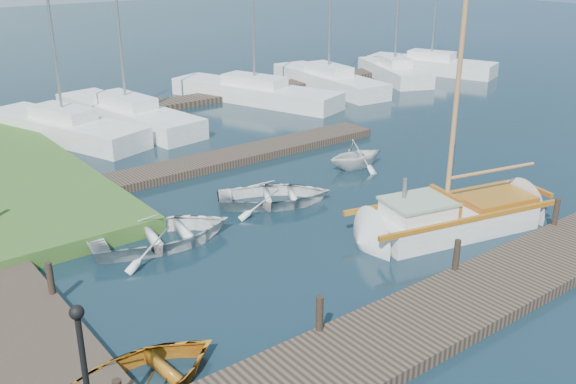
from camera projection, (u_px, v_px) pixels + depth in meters
ground at (288, 229)px, 19.17m from camera, size 160.00×160.00×0.00m
near_dock at (447, 310)px, 14.68m from camera, size 18.00×2.20×0.30m
far_dock at (227, 158)px, 25.06m from camera, size 14.00×1.60×0.30m
pontoon at (256, 90)px, 36.62m from camera, size 30.00×1.60×0.30m
mooring_post_1 at (320, 313)px, 13.52m from camera, size 0.16×0.16×0.80m
mooring_post_2 at (457, 255)px, 16.07m from camera, size 0.16×0.16×0.80m
mooring_post_3 at (556, 212)px, 18.63m from camera, size 0.16×0.16×0.80m
mooring_post_4 at (50, 278)px, 14.94m from camera, size 0.16×0.16×0.80m
lamp_post at (82, 353)px, 10.25m from camera, size 0.24×0.24×2.44m
sailboat at (455, 219)px, 19.04m from camera, size 7.41×3.49×9.83m
dinghy at (139, 374)px, 12.18m from camera, size 3.64×2.74×0.71m
tender_a at (162, 231)px, 18.07m from camera, size 4.51×3.56×0.84m
tender_c at (275, 193)px, 20.92m from camera, size 4.53×4.12×0.77m
tender_d at (356, 152)px, 24.22m from camera, size 2.54×2.26×1.22m
marina_boat_0 at (64, 126)px, 27.91m from camera, size 4.87×8.71×10.16m
marina_boat_1 at (127, 113)px, 30.11m from camera, size 3.58×9.59×11.35m
marina_boat_3 at (254, 91)px, 34.49m from camera, size 5.32×10.10×11.31m
marina_boat_5 at (328, 79)px, 37.58m from camera, size 3.09×9.08×10.54m
marina_boat_6 at (394, 70)px, 40.12m from camera, size 4.65×7.16×11.03m
marina_boat_7 at (431, 64)px, 42.21m from camera, size 4.97×8.50×11.81m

